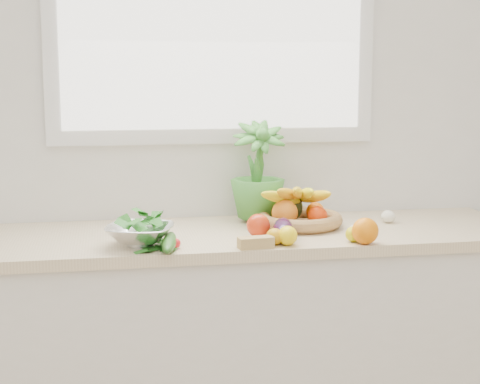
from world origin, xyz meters
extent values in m
cube|color=white|center=(0.00, 2.25, 1.35)|extent=(4.50, 0.02, 2.70)
cube|color=silver|center=(0.00, 1.95, 0.43)|extent=(2.20, 0.58, 0.86)
cube|color=beige|center=(0.00, 1.95, 0.88)|extent=(2.24, 0.62, 0.04)
cube|color=white|center=(0.00, 2.23, 1.75)|extent=(1.30, 0.03, 1.10)
cube|color=white|center=(0.00, 2.21, 1.75)|extent=(1.18, 0.01, 0.98)
sphere|color=orange|center=(0.44, 1.67, 0.95)|extent=(0.10, 0.10, 0.09)
ellipsoid|color=yellow|center=(0.17, 1.70, 0.93)|extent=(0.08, 0.10, 0.07)
ellipsoid|color=#D5CA0B|center=(0.41, 1.71, 0.93)|extent=(0.09, 0.09, 0.05)
ellipsoid|color=#CE8F0B|center=(0.13, 1.72, 0.93)|extent=(0.07, 0.08, 0.06)
sphere|color=red|center=(0.10, 1.84, 0.94)|extent=(0.10, 0.10, 0.08)
cube|color=tan|center=(0.06, 1.68, 0.92)|extent=(0.12, 0.06, 0.04)
ellipsoid|color=white|center=(0.17, 1.94, 0.92)|extent=(0.06, 0.06, 0.04)
ellipsoid|color=white|center=(0.65, 2.00, 0.92)|extent=(0.07, 0.07, 0.05)
ellipsoid|color=white|center=(0.44, 1.76, 0.92)|extent=(0.06, 0.06, 0.05)
ellipsoid|color=#300E35|center=(0.18, 1.79, 0.94)|extent=(0.11, 0.20, 0.07)
ellipsoid|color=#2D5E1B|center=(-0.23, 1.71, 0.92)|extent=(0.08, 0.26, 0.05)
sphere|color=red|center=(-0.21, 1.73, 0.92)|extent=(0.04, 0.04, 0.03)
imported|color=#428F34|center=(0.15, 2.11, 1.11)|extent=(0.21, 0.21, 0.38)
cylinder|color=#A87D4A|center=(0.29, 1.99, 0.91)|extent=(0.36, 0.36, 0.01)
torus|color=tan|center=(0.29, 1.99, 0.93)|extent=(0.42, 0.42, 0.05)
sphere|color=orange|center=(0.23, 1.96, 0.96)|extent=(0.13, 0.13, 0.10)
sphere|color=#E73707|center=(0.35, 1.93, 0.95)|extent=(0.10, 0.10, 0.08)
sphere|color=orange|center=(0.37, 2.03, 0.95)|extent=(0.09, 0.09, 0.07)
ellipsoid|color=black|center=(0.28, 2.06, 0.96)|extent=(0.10, 0.10, 0.10)
ellipsoid|color=yellow|center=(0.22, 1.98, 1.02)|extent=(0.21, 0.15, 0.09)
ellipsoid|color=gold|center=(0.25, 1.98, 1.03)|extent=(0.16, 0.20, 0.09)
ellipsoid|color=yellow|center=(0.28, 1.98, 1.03)|extent=(0.11, 0.22, 0.09)
ellipsoid|color=#FFF315|center=(0.31, 1.98, 1.03)|extent=(0.05, 0.22, 0.09)
ellipsoid|color=yellow|center=(0.35, 1.98, 1.02)|extent=(0.10, 0.22, 0.09)
cylinder|color=silver|center=(-0.32, 1.78, 0.91)|extent=(0.11, 0.11, 0.02)
imported|color=white|center=(-0.32, 1.78, 0.95)|extent=(0.28, 0.28, 0.05)
ellipsoid|color=#216F1B|center=(-0.32, 1.78, 0.98)|extent=(0.21, 0.21, 0.07)
camera|label=1|loc=(-0.42, -0.66, 1.48)|focal=55.00mm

